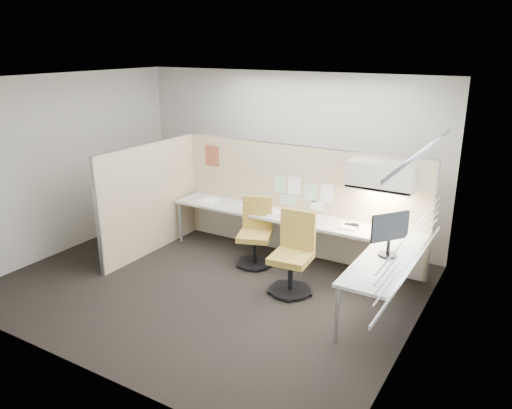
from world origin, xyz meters
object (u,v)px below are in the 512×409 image
Objects in this scene: chair_right at (293,256)px; phone at (385,231)px; desk at (306,231)px; monitor at (390,232)px; chair_left at (255,234)px.

phone is (0.98, 0.85, 0.27)m from chair_right.
desk is 1.55m from monitor.
monitor reaches higher than chair_right.
chair_left is 1.01m from chair_right.
monitor reaches higher than chair_left.
monitor reaches higher than phone.
chair_left reaches higher than phone.
chair_left is (-0.74, -0.22, -0.13)m from desk.
phone reaches higher than desk.
monitor is at bearing -86.30° from phone.
desk is 3.67× the size of chair_right.
phone is at bearing 35.58° from chair_right.
chair_right is 1.32m from phone.
desk is 15.88× the size of phone.
phone is (-0.24, 0.71, -0.27)m from monitor.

